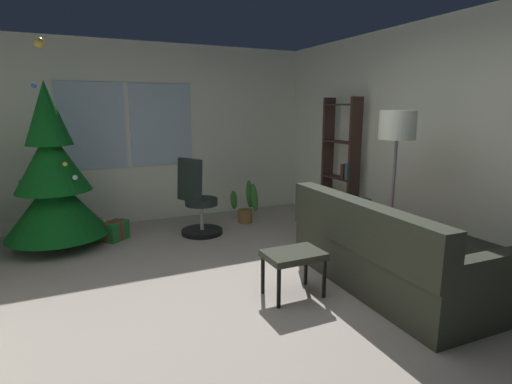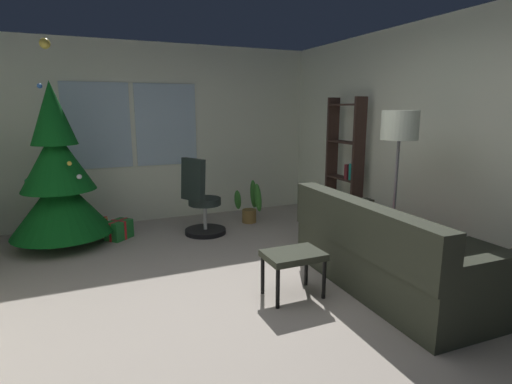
# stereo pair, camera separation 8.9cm
# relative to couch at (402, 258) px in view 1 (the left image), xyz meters

# --- Properties ---
(ground_plane) EXTENTS (4.85, 6.39, 0.10)m
(ground_plane) POSITION_rel_couch_xyz_m (-1.61, 0.25, -0.35)
(ground_plane) COLOR #B0A397
(wall_back_with_windows) EXTENTS (4.85, 0.12, 2.63)m
(wall_back_with_windows) POSITION_rel_couch_xyz_m (-1.63, 3.49, 1.02)
(wall_back_with_windows) COLOR silver
(wall_back_with_windows) RESTS_ON ground_plane
(wall_right_with_frames) EXTENTS (0.12, 6.39, 2.63)m
(wall_right_with_frames) POSITION_rel_couch_xyz_m (0.86, 0.24, 1.02)
(wall_right_with_frames) COLOR silver
(wall_right_with_frames) RESTS_ON ground_plane
(couch) EXTENTS (1.54, 2.10, 0.87)m
(couch) POSITION_rel_couch_xyz_m (0.00, 0.00, 0.00)
(couch) COLOR #313529
(couch) RESTS_ON ground_plane
(footstool) EXTENTS (0.52, 0.37, 0.42)m
(footstool) POSITION_rel_couch_xyz_m (-1.02, 0.28, 0.06)
(footstool) COLOR #313529
(footstool) RESTS_ON ground_plane
(holiday_tree) EXTENTS (1.20, 1.20, 2.47)m
(holiday_tree) POSITION_rel_couch_xyz_m (-2.98, 2.65, 0.53)
(holiday_tree) COLOR #4C331E
(holiday_tree) RESTS_ON ground_plane
(gift_box_red) EXTENTS (0.31, 0.21, 0.24)m
(gift_box_red) POSITION_rel_couch_xyz_m (-2.59, 2.91, -0.18)
(gift_box_red) COLOR red
(gift_box_red) RESTS_ON ground_plane
(gift_box_green) EXTENTS (0.38, 0.38, 0.25)m
(gift_box_green) POSITION_rel_couch_xyz_m (-2.32, 2.66, -0.18)
(gift_box_green) COLOR #1E722D
(gift_box_green) RESTS_ON ground_plane
(office_chair) EXTENTS (0.59, 0.56, 1.05)m
(office_chair) POSITION_rel_couch_xyz_m (-1.27, 2.40, 0.11)
(office_chair) COLOR black
(office_chair) RESTS_ON ground_plane
(bookshelf) EXTENTS (0.18, 0.64, 1.84)m
(bookshelf) POSITION_rel_couch_xyz_m (0.60, 1.79, 0.50)
(bookshelf) COLOR #36241E
(bookshelf) RESTS_ON ground_plane
(floor_lamp) EXTENTS (0.35, 0.35, 1.67)m
(floor_lamp) POSITION_rel_couch_xyz_m (0.15, 0.32, 1.11)
(floor_lamp) COLOR slate
(floor_lamp) RESTS_ON ground_plane
(potted_plant) EXTENTS (0.46, 0.43, 0.65)m
(potted_plant) POSITION_rel_couch_xyz_m (-0.41, 2.70, -0.01)
(potted_plant) COLOR olive
(potted_plant) RESTS_ON ground_plane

